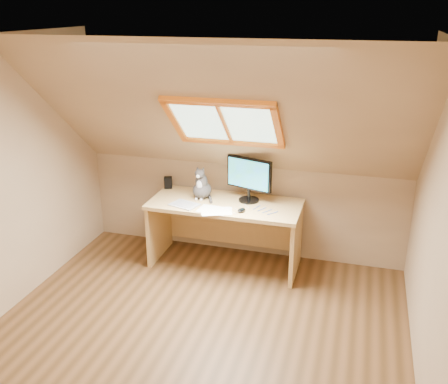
% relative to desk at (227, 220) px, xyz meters
% --- Properties ---
extents(ground, '(3.50, 3.50, 0.00)m').
position_rel_desk_xyz_m(ground, '(0.09, -1.45, -0.49)').
color(ground, brown).
rests_on(ground, ground).
extents(room_shell, '(3.52, 3.52, 2.41)m').
position_rel_desk_xyz_m(room_shell, '(0.09, -1.54, 0.94)').
color(room_shell, tan).
rests_on(room_shell, ground).
extents(desk, '(1.55, 0.68, 0.71)m').
position_rel_desk_xyz_m(desk, '(0.00, 0.00, 0.00)').
color(desk, tan).
rests_on(desk, ground).
extents(monitor, '(0.49, 0.21, 0.46)m').
position_rel_desk_xyz_m(monitor, '(0.22, 0.04, 0.49)').
color(monitor, black).
rests_on(monitor, desk).
extents(cat, '(0.21, 0.25, 0.36)m').
position_rel_desk_xyz_m(cat, '(-0.27, -0.01, 0.35)').
color(cat, '#46403E').
rests_on(cat, desk).
extents(desk_speaker, '(0.11, 0.11, 0.12)m').
position_rel_desk_xyz_m(desk_speaker, '(-0.73, 0.18, 0.28)').
color(desk_speaker, black).
rests_on(desk_speaker, desk).
extents(graphics_tablet, '(0.32, 0.27, 0.01)m').
position_rel_desk_xyz_m(graphics_tablet, '(-0.38, -0.25, 0.23)').
color(graphics_tablet, '#B2B2B7').
rests_on(graphics_tablet, desk).
extents(mouse, '(0.09, 0.12, 0.03)m').
position_rel_desk_xyz_m(mouse, '(0.22, -0.26, 0.24)').
color(mouse, black).
rests_on(mouse, desk).
extents(papers, '(0.35, 0.30, 0.01)m').
position_rel_desk_xyz_m(papers, '(-0.07, -0.33, 0.22)').
color(papers, white).
rests_on(papers, desk).
extents(cables, '(0.51, 0.26, 0.01)m').
position_rel_desk_xyz_m(cables, '(0.34, -0.19, 0.22)').
color(cables, silver).
rests_on(cables, desk).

